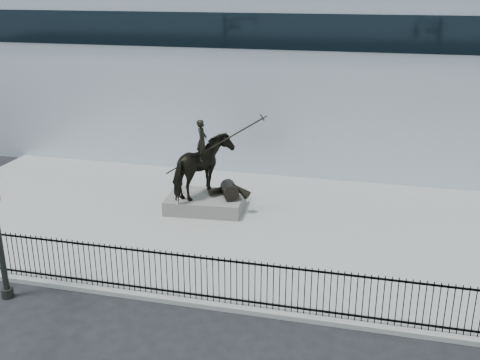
# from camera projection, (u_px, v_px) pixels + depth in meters

# --- Properties ---
(ground) EXTENTS (120.00, 120.00, 0.00)m
(ground) POSITION_uv_depth(u_px,v_px,m) (226.00, 333.00, 15.44)
(ground) COLOR black
(ground) RESTS_ON ground
(plaza) EXTENTS (30.00, 12.00, 0.15)m
(plaza) POSITION_uv_depth(u_px,v_px,m) (273.00, 228.00, 21.82)
(plaza) COLOR gray
(plaza) RESTS_ON ground
(building) EXTENTS (44.00, 14.00, 9.00)m
(building) POSITION_uv_depth(u_px,v_px,m) (317.00, 67.00, 32.22)
(building) COLOR silver
(building) RESTS_ON ground
(picket_fence) EXTENTS (22.10, 0.10, 1.50)m
(picket_fence) POSITION_uv_depth(u_px,v_px,m) (237.00, 282.00, 16.28)
(picket_fence) COLOR black
(picket_fence) RESTS_ON plaza
(statue_plinth) EXTENTS (3.28, 2.38, 0.59)m
(statue_plinth) POSITION_uv_depth(u_px,v_px,m) (206.00, 202.00, 23.35)
(statue_plinth) COLOR #625F5A
(statue_plinth) RESTS_ON plaza
(equestrian_statue) EXTENTS (4.00, 2.63, 3.39)m
(equestrian_statue) POSITION_uv_depth(u_px,v_px,m) (206.00, 168.00, 22.83)
(equestrian_statue) COLOR black
(equestrian_statue) RESTS_ON statue_plinth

